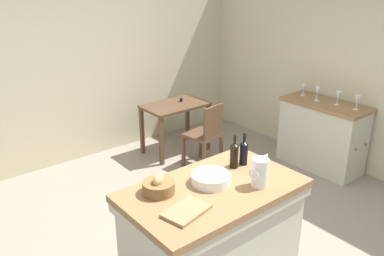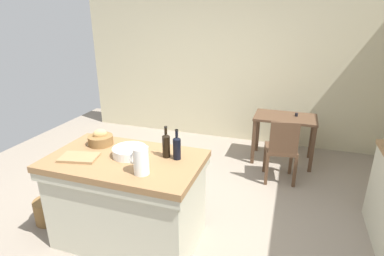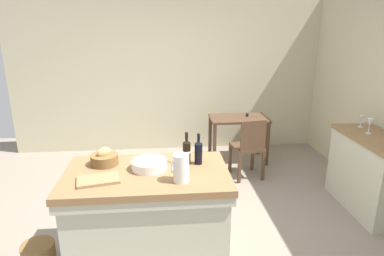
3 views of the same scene
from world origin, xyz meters
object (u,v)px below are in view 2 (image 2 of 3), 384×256
at_px(wash_bowl, 130,152).
at_px(wicker_hamper, 48,211).
at_px(island_table, 128,196).
at_px(wine_bottle_dark, 177,147).
at_px(cutting_board, 79,157).
at_px(writing_desk, 285,124).
at_px(wooden_chair, 282,149).
at_px(wine_bottle_amber, 166,145).
at_px(bread_basket, 101,139).
at_px(pitcher, 141,160).

bearing_deg(wash_bowl, wicker_hamper, -174.11).
bearing_deg(wash_bowl, island_table, -111.60).
height_order(wine_bottle_dark, wicker_hamper, wine_bottle_dark).
height_order(wash_bowl, cutting_board, wash_bowl).
relative_size(wash_bowl, wine_bottle_dark, 1.09).
height_order(cutting_board, wicker_hamper, cutting_board).
xyz_separation_m(writing_desk, wicker_hamper, (-2.35, -2.37, -0.48)).
bearing_deg(writing_desk, wicker_hamper, -134.74).
distance_m(wooden_chair, wine_bottle_amber, 1.89).
xyz_separation_m(wash_bowl, wicker_hamper, (-1.01, -0.10, -0.81)).
distance_m(wine_bottle_amber, wicker_hamper, 1.63).
xyz_separation_m(writing_desk, wooden_chair, (0.00, -0.67, -0.12)).
bearing_deg(writing_desk, wine_bottle_dark, -112.09).
bearing_deg(bread_basket, writing_desk, 50.62).
bearing_deg(wicker_hamper, bread_basket, 22.01).
bearing_deg(wooden_chair, wicker_hamper, -144.17).
bearing_deg(wine_bottle_dark, wine_bottle_amber, 176.14).
height_order(writing_desk, wooden_chair, wooden_chair).
distance_m(writing_desk, wooden_chair, 0.68).
bearing_deg(writing_desk, wooden_chair, -89.86).
bearing_deg(writing_desk, cutting_board, -125.24).
bearing_deg(wine_bottle_amber, wicker_hamper, -172.08).
relative_size(writing_desk, bread_basket, 3.64).
relative_size(island_table, cutting_board, 4.27).
distance_m(wine_bottle_dark, wicker_hamper, 1.72).
relative_size(island_table, wicker_hamper, 4.96).
distance_m(wooden_chair, wicker_hamper, 2.92).
xyz_separation_m(bread_basket, wine_bottle_amber, (0.75, -0.06, 0.07)).
distance_m(cutting_board, wine_bottle_amber, 0.81).
bearing_deg(wash_bowl, wine_bottle_dark, 9.68).
bearing_deg(island_table, cutting_board, -159.38).
xyz_separation_m(island_table, wine_bottle_amber, (0.36, 0.14, 0.54)).
bearing_deg(island_table, wicker_hamper, -177.43).
distance_m(writing_desk, bread_basket, 2.77).
bearing_deg(pitcher, bread_basket, 148.50).
bearing_deg(bread_basket, pitcher, -31.50).
xyz_separation_m(wash_bowl, cutting_board, (-0.41, -0.21, -0.03)).
bearing_deg(wash_bowl, wine_bottle_amber, 13.85).
bearing_deg(wicker_hamper, wash_bowl, 5.89).
height_order(wash_bowl, wine_bottle_dark, wine_bottle_dark).
bearing_deg(island_table, wooden_chair, 50.52).
bearing_deg(wine_bottle_amber, wine_bottle_dark, -3.86).
height_order(wine_bottle_dark, wine_bottle_amber, wine_bottle_amber).
bearing_deg(cutting_board, pitcher, -5.81).
height_order(wooden_chair, bread_basket, bread_basket).
bearing_deg(wine_bottle_amber, wash_bowl, -166.15).
bearing_deg(wine_bottle_dark, cutting_board, -161.81).
relative_size(cutting_board, wicker_hamper, 1.16).
bearing_deg(wicker_hamper, pitcher, -7.57).
bearing_deg(writing_desk, wine_bottle_amber, -114.55).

